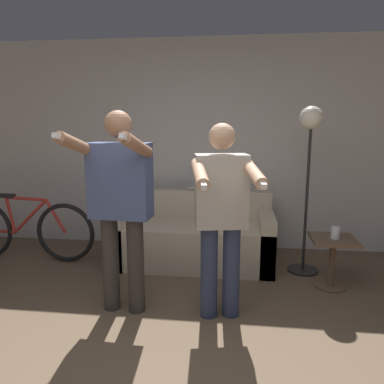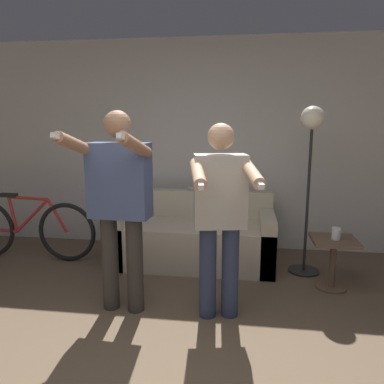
{
  "view_description": "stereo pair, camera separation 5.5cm",
  "coord_description": "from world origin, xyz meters",
  "views": [
    {
      "loc": [
        0.45,
        -1.83,
        1.6
      ],
      "look_at": [
        0.02,
        1.64,
        0.94
      ],
      "focal_mm": 35.0,
      "sensor_mm": 36.0,
      "label": 1
    },
    {
      "loc": [
        0.5,
        -1.82,
        1.6
      ],
      "look_at": [
        0.02,
        1.64,
        0.94
      ],
      "focal_mm": 35.0,
      "sensor_mm": 36.0,
      "label": 2
    }
  ],
  "objects": [
    {
      "name": "cup",
      "position": [
        1.39,
        1.74,
        0.56
      ],
      "size": [
        0.08,
        0.08,
        0.11
      ],
      "color": "silver",
      "rests_on": "side_table"
    },
    {
      "name": "person_right",
      "position": [
        0.33,
        1.05,
        0.91
      ],
      "size": [
        0.57,
        0.73,
        1.59
      ],
      "rotation": [
        0.0,
        0.0,
        0.2
      ],
      "color": "#2D3856",
      "rests_on": "ground_plane"
    },
    {
      "name": "couch",
      "position": [
        -0.03,
        2.24,
        0.28
      ],
      "size": [
        1.76,
        0.81,
        0.79
      ],
      "color": "beige",
      "rests_on": "ground_plane"
    },
    {
      "name": "bicycle",
      "position": [
        -2.0,
        2.08,
        0.36
      ],
      "size": [
        1.69,
        0.07,
        0.78
      ],
      "color": "black",
      "rests_on": "ground_plane"
    },
    {
      "name": "person_left",
      "position": [
        -0.5,
        1.06,
        1.0
      ],
      "size": [
        0.6,
        0.69,
        1.69
      ],
      "rotation": [
        0.0,
        0.0,
        -0.07
      ],
      "color": "#38332D",
      "rests_on": "ground_plane"
    },
    {
      "name": "wall_back",
      "position": [
        0.0,
        2.88,
        1.3
      ],
      "size": [
        10.0,
        0.05,
        2.6
      ],
      "color": "beige",
      "rests_on": "ground_plane"
    },
    {
      "name": "floor_lamp",
      "position": [
        1.17,
        2.13,
        1.36
      ],
      "size": [
        0.33,
        0.33,
        1.75
      ],
      "color": "black",
      "rests_on": "ground_plane"
    },
    {
      "name": "side_table",
      "position": [
        1.38,
        1.75,
        0.35
      ],
      "size": [
        0.42,
        0.42,
        0.5
      ],
      "color": "brown",
      "rests_on": "ground_plane"
    },
    {
      "name": "cat",
      "position": [
        0.14,
        2.55,
        0.85
      ],
      "size": [
        0.51,
        0.11,
        0.15
      ],
      "color": "#B7AD9E",
      "rests_on": "couch"
    }
  ]
}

